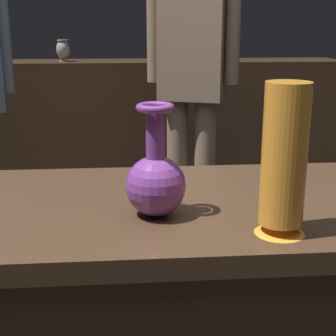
{
  "coord_description": "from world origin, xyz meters",
  "views": [
    {
      "loc": [
        -0.13,
        -1.2,
        1.23
      ],
      "look_at": [
        -0.03,
        -0.04,
        0.9
      ],
      "focal_mm": 54.37,
      "sensor_mm": 36.0,
      "label": 1
    }
  ],
  "objects_px": {
    "vase_centerpiece": "(156,179)",
    "vase_tall_behind": "(284,162)",
    "shelf_vase_left": "(63,50)",
    "shelf_vase_right": "(224,51)",
    "visitor_center_back": "(192,65)"
  },
  "relations": [
    {
      "from": "vase_centerpiece",
      "to": "vase_tall_behind",
      "type": "relative_size",
      "value": 0.81
    },
    {
      "from": "vase_tall_behind",
      "to": "shelf_vase_left",
      "type": "bearing_deg",
      "value": 106.67
    },
    {
      "from": "vase_tall_behind",
      "to": "shelf_vase_left",
      "type": "height_order",
      "value": "shelf_vase_left"
    },
    {
      "from": "shelf_vase_right",
      "to": "shelf_vase_left",
      "type": "bearing_deg",
      "value": 179.52
    },
    {
      "from": "vase_centerpiece",
      "to": "shelf_vase_right",
      "type": "bearing_deg",
      "value": 75.38
    },
    {
      "from": "vase_tall_behind",
      "to": "shelf_vase_right",
      "type": "bearing_deg",
      "value": 82.13
    },
    {
      "from": "vase_tall_behind",
      "to": "visitor_center_back",
      "type": "height_order",
      "value": "visitor_center_back"
    },
    {
      "from": "shelf_vase_left",
      "to": "visitor_center_back",
      "type": "relative_size",
      "value": 0.08
    },
    {
      "from": "shelf_vase_right",
      "to": "vase_tall_behind",
      "type": "bearing_deg",
      "value": -97.87
    },
    {
      "from": "vase_tall_behind",
      "to": "visitor_center_back",
      "type": "bearing_deg",
      "value": 89.48
    },
    {
      "from": "vase_tall_behind",
      "to": "visitor_center_back",
      "type": "distance_m",
      "value": 1.59
    },
    {
      "from": "vase_centerpiece",
      "to": "visitor_center_back",
      "type": "relative_size",
      "value": 0.15
    },
    {
      "from": "vase_centerpiece",
      "to": "shelf_vase_left",
      "type": "bearing_deg",
      "value": 101.45
    },
    {
      "from": "vase_centerpiece",
      "to": "vase_tall_behind",
      "type": "bearing_deg",
      "value": -26.79
    },
    {
      "from": "visitor_center_back",
      "to": "vase_tall_behind",
      "type": "bearing_deg",
      "value": 109.74
    }
  ]
}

